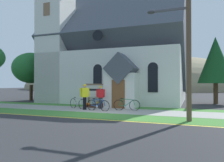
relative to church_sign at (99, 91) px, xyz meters
The scene contains 17 objects.
ground 2.18m from the church_sign, ahead, with size 140.00×140.00×0.00m, color #2B2B2D.
sidewalk_slab 2.66m from the church_sign, 99.31° to the right, with size 32.00×2.72×0.01m, color #99968E.
grass_verge 4.94m from the church_sign, 94.60° to the right, with size 32.00×2.14×0.01m, color #427F33.
church_lawn 1.27m from the church_sign, 154.60° to the right, with size 24.00×1.60×0.01m, color #427F33.
curb_paint_stripe 6.12m from the church_sign, 93.66° to the right, with size 28.00×0.16×0.01m, color yellow.
church_building 6.55m from the church_sign, 97.16° to the left, with size 13.73×12.27×12.21m.
church_sign is the anchor object (origin of this frame).
flower_bed 1.17m from the church_sign, 93.87° to the right, with size 2.09×2.09×0.34m.
bicycle_green 3.07m from the church_sign, 66.97° to the right, with size 1.77×0.32×0.83m.
bicycle_black 3.57m from the church_sign, 33.18° to the right, with size 1.78×0.36×0.84m.
bicycle_orange 2.38m from the church_sign, 109.65° to the right, with size 1.63×0.69×0.83m.
cyclist_in_white_jersey 2.64m from the church_sign, 87.47° to the right, with size 0.47×0.63×1.77m.
cyclist_in_blue_jersey 1.94m from the church_sign, 62.02° to the right, with size 0.65×0.30×1.64m.
utility_pole 8.99m from the church_sign, 35.65° to the right, with size 3.12×0.28×7.88m.
roadside_conifer 10.91m from the church_sign, 31.35° to the left, with size 3.08×3.08×6.04m.
yard_deciduous_tree 9.73m from the church_sign, 163.89° to the left, with size 3.93×3.93×5.12m.
distant_hill 54.66m from the church_sign, 101.64° to the left, with size 79.28×51.85×21.40m, color #847A5B.
Camera 1 is at (5.33, -11.81, 1.79)m, focal length 34.69 mm.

